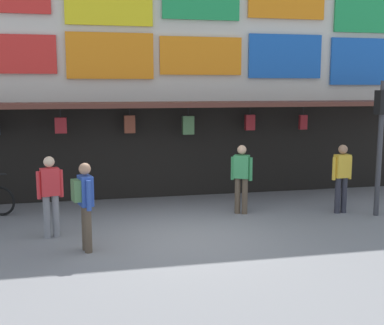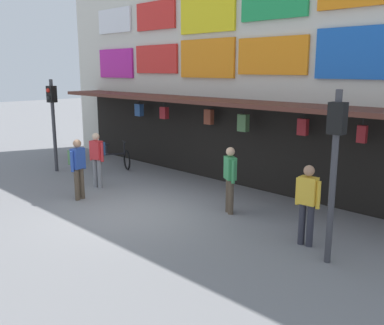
% 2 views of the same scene
% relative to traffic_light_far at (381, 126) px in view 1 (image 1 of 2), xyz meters
% --- Properties ---
extents(ground_plane, '(80.00, 80.00, 0.00)m').
position_rel_traffic_light_far_xyz_m(ground_plane, '(-4.83, -0.86, -2.14)').
color(ground_plane, slate).
extents(shopfront, '(18.00, 2.60, 8.00)m').
position_rel_traffic_light_far_xyz_m(shopfront, '(-4.83, 3.71, 1.82)').
color(shopfront, beige).
rests_on(shopfront, ground).
extents(traffic_light_far, '(0.29, 0.33, 3.20)m').
position_rel_traffic_light_far_xyz_m(traffic_light_far, '(0.00, 0.00, 0.00)').
color(traffic_light_far, '#38383D').
rests_on(traffic_light_far, ground).
extents(pedestrian_in_blue, '(0.52, 0.42, 1.68)m').
position_rel_traffic_light_far_xyz_m(pedestrian_in_blue, '(-7.51, -0.15, -1.16)').
color(pedestrian_in_blue, gray).
rests_on(pedestrian_in_blue, ground).
extents(pedestrian_in_yellow, '(0.47, 0.37, 1.68)m').
position_rel_traffic_light_far_xyz_m(pedestrian_in_yellow, '(-3.12, 0.84, -1.19)').
color(pedestrian_in_yellow, brown).
rests_on(pedestrian_in_yellow, ground).
extents(pedestrian_in_black, '(0.42, 0.52, 1.68)m').
position_rel_traffic_light_far_xyz_m(pedestrian_in_black, '(-6.83, -1.21, -1.16)').
color(pedestrian_in_black, brown).
rests_on(pedestrian_in_black, ground).
extents(pedestrian_in_white, '(0.53, 0.25, 1.68)m').
position_rel_traffic_light_far_xyz_m(pedestrian_in_white, '(-0.72, 0.40, -1.19)').
color(pedestrian_in_white, '#2D2D38').
rests_on(pedestrian_in_white, ground).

